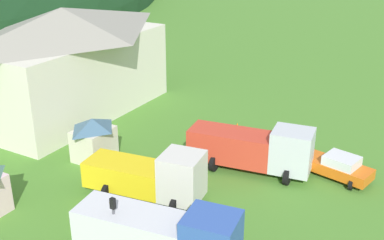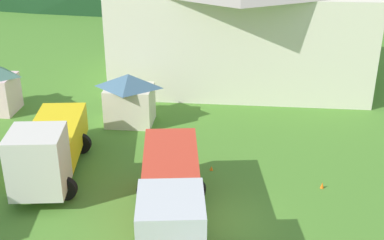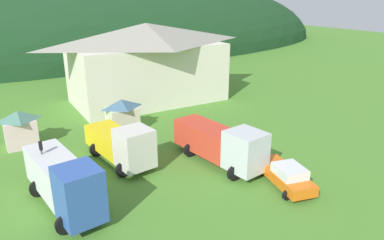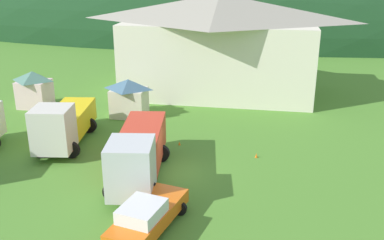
{
  "view_description": "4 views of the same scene",
  "coord_description": "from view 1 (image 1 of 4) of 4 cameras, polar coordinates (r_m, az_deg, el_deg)",
  "views": [
    {
      "loc": [
        -29.13,
        -11.7,
        15.63
      ],
      "look_at": [
        -0.71,
        4.46,
        2.16
      ],
      "focal_mm": 44.71,
      "sensor_mm": 36.0,
      "label": 1
    },
    {
      "loc": [
        0.53,
        -18.02,
        12.89
      ],
      "look_at": [
        -1.9,
        6.68,
        1.63
      ],
      "focal_mm": 47.95,
      "sensor_mm": 36.0,
      "label": 2
    },
    {
      "loc": [
        -16.55,
        -21.38,
        12.43
      ],
      "look_at": [
        -1.06,
        4.74,
        1.64
      ],
      "focal_mm": 33.56,
      "sensor_mm": 36.0,
      "label": 3
    },
    {
      "loc": [
        4.95,
        -22.98,
        11.93
      ],
      "look_at": [
        0.26,
        3.92,
        2.03
      ],
      "focal_mm": 41.06,
      "sensor_mm": 36.0,
      "label": 4
    }
  ],
  "objects": [
    {
      "name": "traffic_cone_near_pickup",
      "position": [
        36.19,
        0.24,
        -3.2
      ],
      "size": [
        0.36,
        0.36,
        0.48
      ],
      "primitive_type": "cone",
      "color": "orange",
      "rests_on": "ground"
    },
    {
      "name": "service_pickup_orange",
      "position": [
        33.07,
        16.6,
        -5.22
      ],
      "size": [
        3.03,
        5.45,
        1.66
      ],
      "rotation": [
        0.0,
        0.0,
        -1.79
      ],
      "color": "orange",
      "rests_on": "ground"
    },
    {
      "name": "traffic_light_west",
      "position": [
        23.73,
        -9.27,
        -12.1
      ],
      "size": [
        0.2,
        0.32,
        3.72
      ],
      "color": "#4C4C51",
      "rests_on": "ground"
    },
    {
      "name": "ground_plane",
      "position": [
        35.07,
        6.94,
        -4.26
      ],
      "size": [
        200.0,
        200.0,
        0.0
      ],
      "primitive_type": "plane",
      "color": "#4C842D"
    },
    {
      "name": "flatbed_truck_yellow",
      "position": [
        28.95,
        -4.74,
        -6.6
      ],
      "size": [
        3.74,
        7.65,
        3.37
      ],
      "rotation": [
        0.0,
        0.0,
        -1.43
      ],
      "color": "silver",
      "rests_on": "ground"
    },
    {
      "name": "play_shed_cream",
      "position": [
        34.46,
        -11.66,
        -2.15
      ],
      "size": [
        2.94,
        2.39,
        3.09
      ],
      "color": "beige",
      "rests_on": "ground"
    },
    {
      "name": "depot_building",
      "position": [
        43.04,
        -14.77,
        6.98
      ],
      "size": [
        18.45,
        10.24,
        9.19
      ],
      "color": "silver",
      "rests_on": "ground"
    },
    {
      "name": "box_truck_blue",
      "position": [
        23.35,
        -3.52,
        -13.82
      ],
      "size": [
        3.63,
        8.3,
        3.64
      ],
      "rotation": [
        0.0,
        0.0,
        -1.44
      ],
      "color": "#3356AD",
      "rests_on": "ground"
    },
    {
      "name": "traffic_cone_mid_row",
      "position": [
        40.04,
        5.42,
        -0.7
      ],
      "size": [
        0.36,
        0.36,
        0.59
      ],
      "primitive_type": "cone",
      "color": "orange",
      "rests_on": "ground"
    },
    {
      "name": "tow_truck_silver",
      "position": [
        32.3,
        7.54,
        -3.29
      ],
      "size": [
        3.78,
        8.51,
        3.37
      ],
      "rotation": [
        0.0,
        0.0,
        -1.43
      ],
      "color": "silver",
      "rests_on": "ground"
    }
  ]
}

